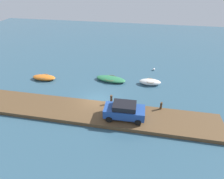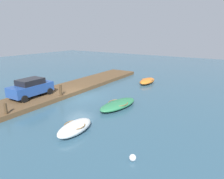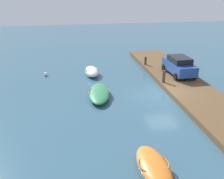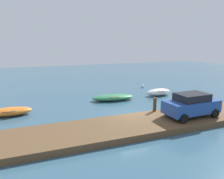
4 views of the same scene
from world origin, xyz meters
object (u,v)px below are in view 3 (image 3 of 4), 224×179
object	(u,v)px
motorboat_green	(99,93)
parked_car	(179,66)
dinghy_white	(92,71)
mooring_post_mid_west	(145,61)
marker_buoy	(46,74)
mooring_post_west	(164,76)
rowboat_orange	(154,167)

from	to	relation	value
motorboat_green	parked_car	bearing A→B (deg)	-61.90
motorboat_green	dinghy_white	distance (m)	5.50
motorboat_green	dinghy_white	xyz separation A→B (m)	(5.50, 0.05, 0.09)
mooring_post_mid_west	marker_buoy	size ratio (longest dim) A/B	2.38
dinghy_white	mooring_post_west	bearing A→B (deg)	-128.20
mooring_post_west	parked_car	distance (m)	2.79
parked_car	marker_buoy	bearing A→B (deg)	74.47
dinghy_white	mooring_post_mid_west	bearing A→B (deg)	-80.47
rowboat_orange	dinghy_white	xyz separation A→B (m)	(15.07, 1.44, 0.05)
rowboat_orange	motorboat_green	xyz separation A→B (m)	(9.56, 1.39, -0.03)
parked_car	motorboat_green	bearing A→B (deg)	108.62
motorboat_green	mooring_post_mid_west	xyz separation A→B (m)	(6.72, -5.85, 0.55)
rowboat_orange	parked_car	bearing A→B (deg)	-28.40
mooring_post_west	mooring_post_mid_west	xyz separation A→B (m)	(5.52, 0.00, -0.12)
rowboat_orange	motorboat_green	world-z (taller)	rowboat_orange
motorboat_green	mooring_post_west	bearing A→B (deg)	-70.57
parked_car	mooring_post_mid_west	bearing A→B (deg)	27.93
mooring_post_mid_west	motorboat_green	bearing A→B (deg)	138.93
mooring_post_mid_west	parked_car	distance (m)	4.35
rowboat_orange	mooring_post_mid_west	xyz separation A→B (m)	(16.28, -4.46, 0.52)
dinghy_white	mooring_post_mid_west	xyz separation A→B (m)	(1.22, -5.90, 0.46)
dinghy_white	mooring_post_west	xyz separation A→B (m)	(-4.30, -5.90, 0.58)
motorboat_green	dinghy_white	world-z (taller)	dinghy_white
rowboat_orange	mooring_post_mid_west	bearing A→B (deg)	-15.93
rowboat_orange	parked_car	xyz separation A→B (m)	(12.52, -6.60, 0.99)
rowboat_orange	parked_car	size ratio (longest dim) A/B	0.83
mooring_post_west	parked_car	world-z (taller)	parked_car
mooring_post_mid_west	parked_car	size ratio (longest dim) A/B	0.21
rowboat_orange	marker_buoy	world-z (taller)	rowboat_orange
rowboat_orange	marker_buoy	distance (m)	16.73
mooring_post_west	parked_car	size ratio (longest dim) A/B	0.27
dinghy_white	marker_buoy	size ratio (longest dim) A/B	8.22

